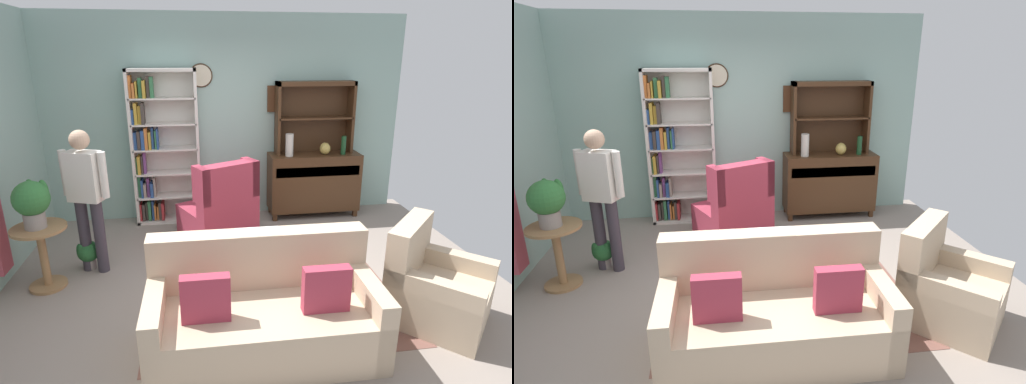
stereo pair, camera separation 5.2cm
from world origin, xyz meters
TOP-DOWN VIEW (x-y plane):
  - ground_plane at (0.00, 0.00)m, footprint 5.40×4.60m
  - wall_back at (0.00, 2.13)m, footprint 5.00×0.09m
  - area_rug at (0.20, -0.30)m, footprint 2.38×1.74m
  - bookshelf at (-0.96, 1.94)m, footprint 0.90×0.30m
  - sideboard at (1.20, 1.86)m, footprint 1.30×0.45m
  - sideboard_hutch at (1.20, 1.97)m, footprint 1.10×0.26m
  - vase_tall at (0.81, 1.78)m, footprint 0.11×0.11m
  - vase_round at (1.33, 1.79)m, footprint 0.15×0.15m
  - bottle_wine at (1.59, 1.77)m, footprint 0.07×0.07m
  - couch_floral at (-0.01, -0.93)m, footprint 1.81×0.87m
  - armchair_floral at (1.55, -0.78)m, footprint 1.08×1.08m
  - wingback_chair at (-0.21, 1.17)m, footprint 1.05×1.06m
  - plant_stand at (-2.05, 0.30)m, footprint 0.52×0.52m
  - potted_plant_large at (-2.06, 0.29)m, footprint 0.34×0.34m
  - potted_plant_small at (-1.71, 0.62)m, footprint 0.24×0.24m
  - person_reading at (-1.63, 0.58)m, footprint 0.52×0.30m
  - coffee_table at (0.23, -0.12)m, footprint 0.80×0.50m
  - book_stack at (0.33, -0.09)m, footprint 0.21×0.16m

SIDE VIEW (x-z plane):
  - ground_plane at x=0.00m, z-range -0.02..0.00m
  - area_rug at x=0.20m, z-range 0.00..0.01m
  - potted_plant_small at x=-1.71m, z-range 0.03..0.36m
  - armchair_floral at x=1.55m, z-range -0.15..0.73m
  - couch_floral at x=-0.01m, z-range -0.14..0.76m
  - coffee_table at x=0.23m, z-range 0.14..0.56m
  - wingback_chair at x=-0.21m, z-range -0.14..0.91m
  - plant_stand at x=-2.05m, z-range 0.08..0.74m
  - book_stack at x=0.33m, z-range 0.42..0.50m
  - sideboard at x=1.20m, z-range 0.05..0.97m
  - person_reading at x=-1.63m, z-range 0.13..1.69m
  - potted_plant_large at x=-2.06m, z-range 0.70..1.17m
  - vase_round at x=1.33m, z-range 0.92..1.09m
  - bookshelf at x=-0.96m, z-range -0.02..2.08m
  - bottle_wine at x=1.59m, z-range 0.92..1.18m
  - vase_tall at x=0.81m, z-range 0.92..1.23m
  - wall_back at x=0.00m, z-range 0.00..2.80m
  - sideboard_hutch at x=1.20m, z-range 1.06..2.06m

